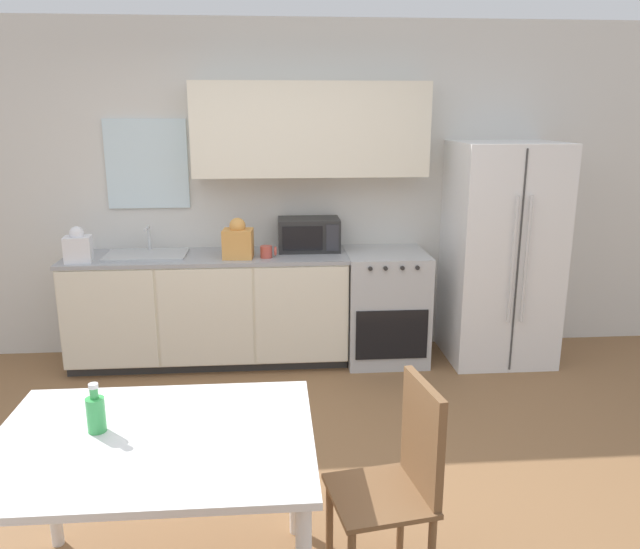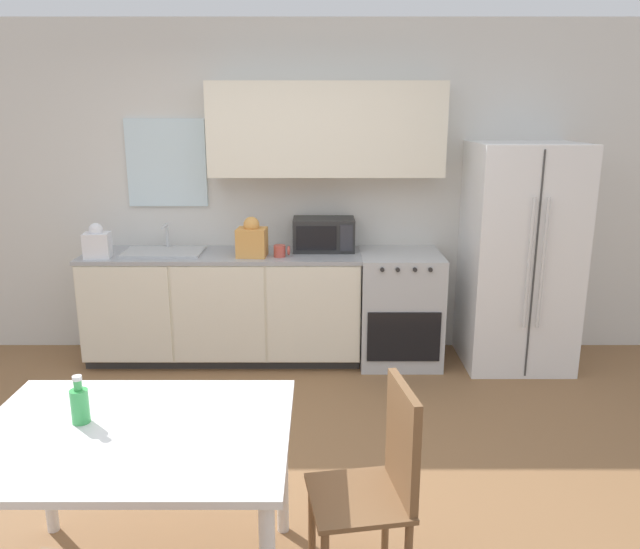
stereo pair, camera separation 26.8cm
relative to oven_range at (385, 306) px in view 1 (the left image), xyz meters
name	(u,v)px [view 1 (the left image)]	position (x,y,z in m)	size (l,w,h in m)	color
ground_plane	(259,482)	(-1.01, -1.74, -0.45)	(12.00, 12.00, 0.00)	olive
wall_back	(267,181)	(-0.94, 0.32, 0.99)	(12.00, 0.38, 2.70)	silver
kitchen_counter	(210,309)	(-1.42, 0.03, 0.00)	(2.21, 0.61, 0.90)	#333333
oven_range	(385,306)	(0.00, 0.00, 0.00)	(0.64, 0.66, 0.90)	#B7BABC
refrigerator	(501,253)	(0.93, -0.04, 0.43)	(0.82, 0.76, 1.77)	white
kitchen_sink	(147,254)	(-1.89, 0.03, 0.46)	(0.62, 0.39, 0.21)	#B7BABC
microwave	(309,234)	(-0.61, 0.13, 0.58)	(0.49, 0.32, 0.26)	#282828
coffee_mug	(267,252)	(-0.95, -0.10, 0.49)	(0.13, 0.09, 0.09)	#BF4C3F
grocery_bag_0	(78,247)	(-2.36, -0.13, 0.56)	(0.21, 0.18, 0.27)	white
grocery_bag_1	(238,241)	(-1.17, -0.09, 0.58)	(0.24, 0.21, 0.31)	#DB994C
dining_table	(154,459)	(-1.39, -2.59, 0.23)	(1.25, 0.94, 0.77)	white
dining_chair_side	(402,472)	(-0.39, -2.54, 0.09)	(0.46, 0.46, 0.93)	brown
drink_bottle	(96,413)	(-1.62, -2.53, 0.40)	(0.07, 0.07, 0.20)	#3FB259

